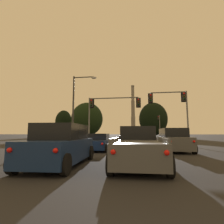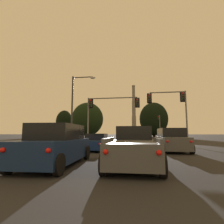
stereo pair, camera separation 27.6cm
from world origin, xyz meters
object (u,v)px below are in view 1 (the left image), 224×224
object	(u,v)px
sedan_left_lane_front	(98,142)
traffic_light_far_right	(159,123)
suv_right_lane_front	(173,140)
pickup_truck_center_lane_front	(134,140)
smokestack	(133,115)
traffic_light_overhead_right	(174,104)
traffic_light_overhead_left	(106,108)
street_lamp	(77,102)
pickup_truck_center_lane_second	(138,147)
suv_left_lane_second	(61,145)

from	to	relation	value
sedan_left_lane_front	traffic_light_far_right	size ratio (longest dim) A/B	0.76
suv_right_lane_front	pickup_truck_center_lane_front	distance (m)	3.36
smokestack	traffic_light_overhead_right	bearing A→B (deg)	-86.78
traffic_light_far_right	smokestack	xyz separation A→B (m)	(-8.42, 95.03, 12.05)
smokestack	traffic_light_overhead_left	bearing A→B (deg)	-90.61
suv_right_lane_front	street_lamp	world-z (taller)	street_lamp
traffic_light_overhead_right	smokestack	world-z (taller)	smokestack
sedan_left_lane_front	pickup_truck_center_lane_second	distance (m)	7.29
pickup_truck_center_lane_front	traffic_light_overhead_left	world-z (taller)	traffic_light_overhead_left
traffic_light_overhead_left	traffic_light_overhead_right	bearing A→B (deg)	-2.23
suv_right_lane_front	street_lamp	size ratio (longest dim) A/B	0.60
sedan_left_lane_front	smokestack	xyz separation A→B (m)	(0.91, 127.39, 15.48)
suv_right_lane_front	traffic_light_overhead_left	distance (m)	9.91
street_lamp	suv_left_lane_second	bearing A→B (deg)	-73.58
sedan_left_lane_front	traffic_light_overhead_left	world-z (taller)	traffic_light_overhead_left
suv_left_lane_second	traffic_light_overhead_left	xyz separation A→B (m)	(-0.24, 13.54, 3.70)
pickup_truck_center_lane_front	smokestack	world-z (taller)	smokestack
pickup_truck_center_lane_front	smokestack	xyz separation A→B (m)	(-2.20, 126.37, 15.35)
suv_left_lane_second	pickup_truck_center_lane_front	bearing A→B (deg)	66.40
pickup_truck_center_lane_second	traffic_light_far_right	bearing A→B (deg)	81.16
pickup_truck_center_lane_second	suv_left_lane_second	bearing A→B (deg)	-166.70
sedan_left_lane_front	traffic_light_overhead_left	size ratio (longest dim) A/B	0.71
pickup_truck_center_lane_front	traffic_light_overhead_right	bearing A→B (deg)	48.96
pickup_truck_center_lane_second	traffic_light_far_right	world-z (taller)	traffic_light_far_right
pickup_truck_center_lane_second	traffic_light_overhead_right	size ratio (longest dim) A/B	0.86
street_lamp	smokestack	world-z (taller)	smokestack
sedan_left_lane_front	smokestack	distance (m)	128.33
sedan_left_lane_front	street_lamp	bearing A→B (deg)	126.78
pickup_truck_center_lane_second	traffic_light_overhead_right	distance (m)	13.75
pickup_truck_center_lane_second	traffic_light_overhead_left	world-z (taller)	traffic_light_overhead_left
pickup_truck_center_lane_front	traffic_light_overhead_left	xyz separation A→B (m)	(-3.49, 5.22, 3.80)
suv_left_lane_second	street_lamp	size ratio (longest dim) A/B	0.60
pickup_truck_center_lane_front	sedan_left_lane_front	world-z (taller)	pickup_truck_center_lane_front
suv_right_lane_front	pickup_truck_center_lane_second	distance (m)	7.01
suv_left_lane_second	traffic_light_overhead_right	world-z (taller)	traffic_light_overhead_right
suv_right_lane_front	traffic_light_overhead_left	size ratio (longest dim) A/B	0.74
suv_left_lane_second	traffic_light_overhead_right	distance (m)	15.90
suv_right_lane_front	pickup_truck_center_lane_front	world-z (taller)	suv_right_lane_front
suv_right_lane_front	sedan_left_lane_front	size ratio (longest dim) A/B	1.04
suv_right_lane_front	pickup_truck_center_lane_second	size ratio (longest dim) A/B	0.90
pickup_truck_center_lane_front	suv_left_lane_second	size ratio (longest dim) A/B	1.12
sedan_left_lane_front	traffic_light_overhead_right	distance (m)	10.61
pickup_truck_center_lane_second	suv_right_lane_front	bearing A→B (deg)	65.34
suv_left_lane_second	street_lamp	distance (m)	13.06
suv_left_lane_second	pickup_truck_center_lane_second	size ratio (longest dim) A/B	0.90
sedan_left_lane_front	pickup_truck_center_lane_second	world-z (taller)	pickup_truck_center_lane_second
traffic_light_overhead_left	traffic_light_far_right	bearing A→B (deg)	69.61
traffic_light_overhead_right	street_lamp	distance (m)	11.48
suv_left_lane_second	pickup_truck_center_lane_second	world-z (taller)	suv_left_lane_second
traffic_light_overhead_left	street_lamp	bearing A→B (deg)	-152.80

